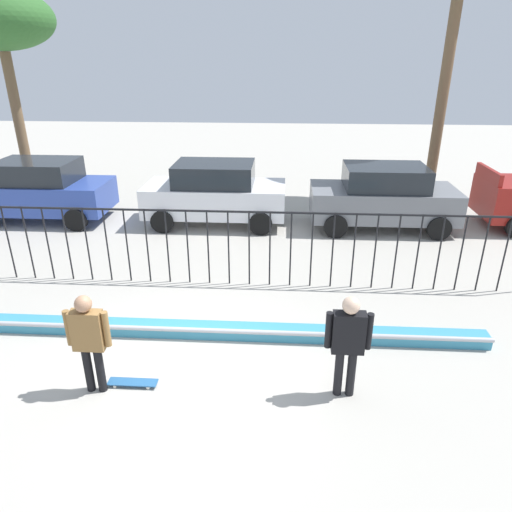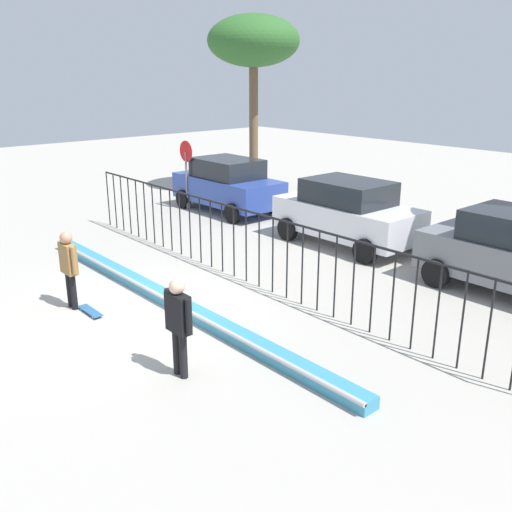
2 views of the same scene
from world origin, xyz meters
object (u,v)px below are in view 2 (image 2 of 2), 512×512
(skateboarder, at_px, (69,263))
(palm_tree_short, at_px, (254,43))
(skateboard, at_px, (90,311))
(camera_operator, at_px, (178,319))
(parked_car_white, at_px, (347,212))
(stop_sign, at_px, (186,165))
(parked_car_blue, at_px, (228,185))

(skateboarder, xyz_separation_m, palm_tree_short, (-6.71, 10.93, 4.87))
(skateboarder, distance_m, skateboard, 1.11)
(skateboard, distance_m, camera_operator, 3.51)
(parked_car_white, distance_m, palm_tree_short, 9.41)
(skateboarder, distance_m, camera_operator, 3.91)
(skateboard, xyz_separation_m, parked_car_white, (0.24, 7.88, 0.91))
(stop_sign, height_order, palm_tree_short, palm_tree_short)
(skateboard, height_order, parked_car_blue, parked_car_blue)
(camera_operator, distance_m, parked_car_blue, 11.72)
(parked_car_white, bearing_deg, stop_sign, -169.00)
(camera_operator, bearing_deg, parked_car_blue, -5.10)
(parked_car_white, relative_size, palm_tree_short, 0.62)
(stop_sign, bearing_deg, parked_car_blue, 39.42)
(skateboard, xyz_separation_m, parked_car_blue, (-5.32, 7.88, 0.91))
(camera_operator, distance_m, stop_sign, 12.05)
(skateboard, distance_m, palm_tree_short, 14.24)
(skateboarder, xyz_separation_m, skateboard, (0.53, 0.14, -0.96))
(camera_operator, xyz_separation_m, palm_tree_short, (-10.62, 10.77, 4.85))
(camera_operator, bearing_deg, parked_car_white, -31.22)
(parked_car_blue, bearing_deg, stop_sign, -142.22)
(parked_car_blue, bearing_deg, parked_car_white, -1.63)
(skateboard, relative_size, parked_car_white, 0.19)
(camera_operator, relative_size, parked_car_blue, 0.40)
(palm_tree_short, bearing_deg, stop_sign, -78.87)
(skateboarder, bearing_deg, camera_operator, -20.21)
(skateboarder, distance_m, parked_car_white, 8.06)
(camera_operator, xyz_separation_m, parked_car_blue, (-8.69, 7.87, -0.06))
(skateboard, relative_size, camera_operator, 0.46)
(skateboard, xyz_separation_m, camera_operator, (3.37, 0.01, 0.98))
(parked_car_white, bearing_deg, skateboarder, -92.62)
(skateboard, xyz_separation_m, stop_sign, (-6.49, 6.92, 1.56))
(skateboarder, xyz_separation_m, parked_car_blue, (-4.78, 8.02, -0.05))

